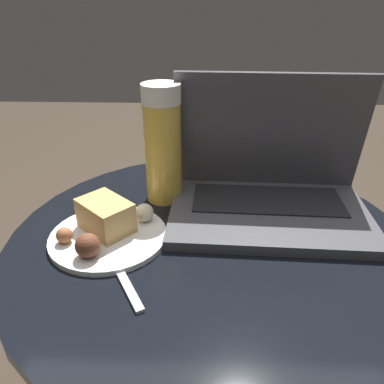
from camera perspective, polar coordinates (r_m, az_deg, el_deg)
table at (r=0.74m, az=2.48°, el=-17.70°), size 0.66×0.66×0.55m
laptop at (r=0.69m, az=11.62°, el=1.00°), size 0.36×0.24×0.24m
beer_glass at (r=0.69m, az=-4.46°, el=7.22°), size 0.07×0.07×0.22m
snack_plate at (r=0.62m, az=-12.88°, el=-5.36°), size 0.19×0.19×0.06m
fork at (r=0.58m, az=-11.72°, el=-10.39°), size 0.11×0.18×0.00m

